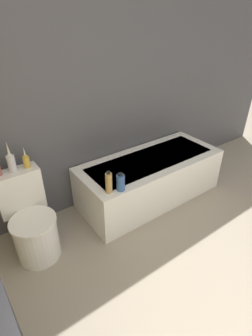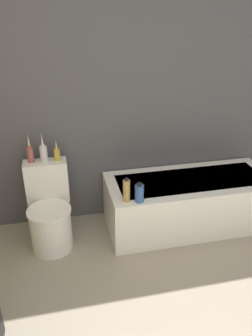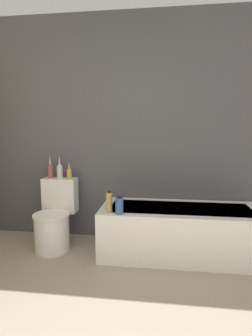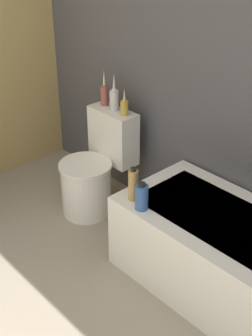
% 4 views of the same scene
% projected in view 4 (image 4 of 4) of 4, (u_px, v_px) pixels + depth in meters
% --- Properties ---
extents(wall_back_tiled, '(6.40, 0.06, 2.60)m').
position_uv_depth(wall_back_tiled, '(206.00, 45.00, 2.80)').
color(wall_back_tiled, '#4C4C51').
rests_on(wall_back_tiled, ground_plane).
extents(bathtub, '(1.63, 0.69, 0.50)m').
position_uv_depth(bathtub, '(249.00, 271.00, 2.62)').
color(bathtub, white).
rests_on(bathtub, ground).
extents(toilet, '(0.39, 0.55, 0.75)m').
position_uv_depth(toilet, '(95.00, 171.00, 3.45)').
color(toilet, white).
rests_on(toilet, ground).
extents(vase_gold, '(0.06, 0.06, 0.27)m').
position_uv_depth(vase_gold, '(104.00, 93.00, 3.39)').
color(vase_gold, '#994C47').
rests_on(vase_gold, toilet).
extents(vase_silver, '(0.07, 0.07, 0.27)m').
position_uv_depth(vase_silver, '(114.00, 98.00, 3.31)').
color(vase_silver, silver).
rests_on(vase_silver, toilet).
extents(vase_bronze, '(0.05, 0.05, 0.19)m').
position_uv_depth(vase_bronze, '(124.00, 106.00, 3.24)').
color(vase_bronze, gold).
rests_on(vase_bronze, toilet).
extents(shampoo_bottle_tall, '(0.06, 0.06, 0.22)m').
position_uv_depth(shampoo_bottle_tall, '(133.00, 185.00, 2.75)').
color(shampoo_bottle_tall, tan).
rests_on(shampoo_bottle_tall, bathtub).
extents(shampoo_bottle_short, '(0.08, 0.08, 0.18)m').
position_uv_depth(shampoo_bottle_short, '(142.00, 197.00, 2.67)').
color(shampoo_bottle_short, '#335999').
rests_on(shampoo_bottle_short, bathtub).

